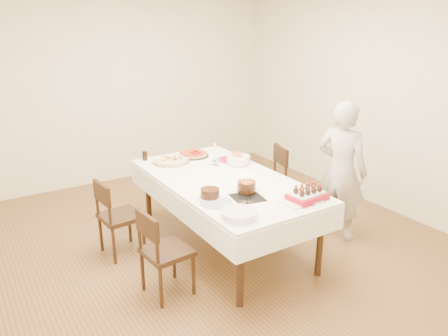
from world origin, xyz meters
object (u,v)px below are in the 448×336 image
strawberry_box (307,195)px  pasta_bowl (238,160)px  taper_candle (215,154)px  birthday_cake (247,183)px  pizza_white (171,161)px  dining_table (224,213)px  person (341,171)px  layer_cake (210,194)px  pizza_pepperoni (193,154)px  chair_right_savory (266,181)px  chair_left_dessert (167,251)px  chair_left_savory (121,216)px  cola_glass (145,156)px

strawberry_box → pasta_bowl: bearing=87.4°
taper_candle → birthday_cake: size_ratio=1.51×
birthday_cake → pizza_white: bearing=99.8°
dining_table → person: person is taller
taper_candle → layer_cake: size_ratio=1.18×
taper_candle → birthday_cake: taper_candle is taller
pizza_white → pasta_bowl: (0.61, -0.43, 0.03)m
pizza_pepperoni → birthday_cake: bearing=-95.8°
chair_right_savory → chair_left_dessert: size_ratio=1.07×
birthday_cake → chair_left_dessert: bearing=-178.7°
chair_left_savory → pizza_white: 0.87m
pasta_bowl → strawberry_box: 1.16m
cola_glass → strawberry_box: cola_glass is taller
dining_table → layer_cake: size_ratio=9.86×
chair_left_savory → chair_left_dessert: chair_left_savory is taller
dining_table → person: bearing=-21.7°
chair_left_savory → taper_candle: (1.10, -0.00, 0.48)m
chair_left_savory → pasta_bowl: size_ratio=3.09×
pasta_bowl → taper_candle: bearing=154.1°
pizza_pepperoni → taper_candle: bearing=-83.6°
pizza_white → birthday_cake: size_ratio=2.47×
dining_table → chair_left_savory: bearing=155.5°
pizza_white → chair_left_savory: bearing=-156.9°
dining_table → layer_cake: bearing=-136.2°
chair_left_savory → chair_left_dessert: 0.88m
birthday_cake → strawberry_box: (0.36, -0.43, -0.05)m
chair_left_savory → pizza_pepperoni: bearing=-164.1°
pizza_pepperoni → pizza_white: bearing=-163.8°
dining_table → birthday_cake: (-0.02, -0.42, 0.47)m
chair_right_savory → strawberry_box: (-0.51, -1.25, 0.37)m
dining_table → layer_cake: layer_cake is taller
chair_left_dessert → cola_glass: 1.55m
chair_right_savory → chair_left_dessert: chair_right_savory is taller
cola_glass → pasta_bowl: bearing=-39.5°
dining_table → person: (1.17, -0.46, 0.37)m
chair_left_savory → layer_cake: (0.57, -0.79, 0.40)m
pizza_white → birthday_cake: bearing=-80.2°
dining_table → cola_glass: (-0.43, 0.99, 0.43)m
chair_left_savory → layer_cake: layer_cake is taller
cola_glass → birthday_cake: (0.41, -1.41, 0.04)m
pizza_white → pasta_bowl: bearing=-35.0°
cola_glass → layer_cake: (0.06, -1.35, -0.01)m
pizza_pepperoni → layer_cake: (-0.48, -1.20, 0.02)m
strawberry_box → pizza_white: bearing=109.3°
layer_cake → birthday_cake: bearing=-10.0°
person → layer_cake: person is taller
chair_right_savory → pasta_bowl: chair_right_savory is taller
chair_right_savory → layer_cake: 1.48m
person → strawberry_box: person is taller
person → pizza_white: bearing=28.4°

